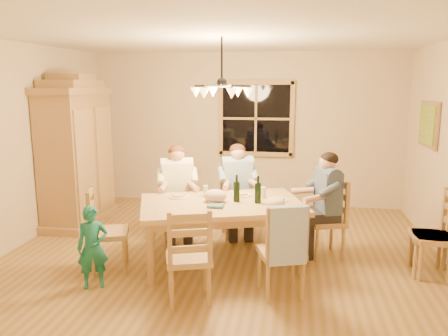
% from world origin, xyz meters
% --- Properties ---
extents(floor, '(5.50, 5.50, 0.00)m').
position_xyz_m(floor, '(0.00, 0.00, 0.00)').
color(floor, olive).
rests_on(floor, ground).
extents(ceiling, '(5.50, 5.00, 0.02)m').
position_xyz_m(ceiling, '(0.00, 0.00, 2.70)').
color(ceiling, white).
rests_on(ceiling, wall_back).
extents(wall_back, '(5.50, 0.02, 2.70)m').
position_xyz_m(wall_back, '(0.00, 2.50, 1.35)').
color(wall_back, '#CCB190').
rests_on(wall_back, floor).
extents(wall_left, '(0.02, 5.00, 2.70)m').
position_xyz_m(wall_left, '(-2.75, 0.00, 1.35)').
color(wall_left, '#CCB190').
rests_on(wall_left, floor).
extents(window, '(1.30, 0.06, 1.30)m').
position_xyz_m(window, '(0.20, 2.47, 1.55)').
color(window, black).
rests_on(window, wall_back).
extents(painting, '(0.06, 0.78, 0.64)m').
position_xyz_m(painting, '(2.71, 1.20, 1.60)').
color(painting, olive).
rests_on(painting, wall_right).
extents(chandelier, '(0.77, 0.68, 0.71)m').
position_xyz_m(chandelier, '(-0.00, 0.00, 2.08)').
color(chandelier, black).
rests_on(chandelier, ceiling).
extents(armoire, '(0.66, 1.40, 2.30)m').
position_xyz_m(armoire, '(-2.42, 0.95, 1.06)').
color(armoire, olive).
rests_on(armoire, floor).
extents(dining_table, '(2.18, 1.71, 0.76)m').
position_xyz_m(dining_table, '(0.04, -0.25, 0.66)').
color(dining_table, '#AB7A4C').
rests_on(dining_table, floor).
extents(chair_far_left, '(0.55, 0.54, 0.99)m').
position_xyz_m(chair_far_left, '(-0.70, 0.45, 0.30)').
color(chair_far_left, '#9D7945').
rests_on(chair_far_left, floor).
extents(chair_far_right, '(0.55, 0.54, 0.99)m').
position_xyz_m(chair_far_right, '(0.10, 0.72, 0.30)').
color(chair_far_right, '#9D7945').
rests_on(chair_far_right, floor).
extents(chair_near_left, '(0.55, 0.54, 0.99)m').
position_xyz_m(chair_near_left, '(-0.13, -1.26, 0.30)').
color(chair_near_left, '#9D7945').
rests_on(chair_near_left, floor).
extents(chair_near_right, '(0.55, 0.54, 0.99)m').
position_xyz_m(chair_near_right, '(0.78, -0.96, 0.30)').
color(chair_near_right, '#9D7945').
rests_on(chair_near_right, floor).
extents(chair_end_left, '(0.54, 0.55, 0.99)m').
position_xyz_m(chair_end_left, '(-1.22, -0.67, 0.30)').
color(chair_end_left, '#9D7945').
rests_on(chair_end_left, floor).
extents(chair_end_right, '(0.54, 0.55, 0.99)m').
position_xyz_m(chair_end_right, '(1.29, 0.17, 0.30)').
color(chair_end_right, '#9D7945').
rests_on(chair_end_right, floor).
extents(adult_woman, '(0.49, 0.52, 0.87)m').
position_xyz_m(adult_woman, '(-0.70, 0.45, 0.84)').
color(adult_woman, '#FBF4C2').
rests_on(adult_woman, floor).
extents(adult_plaid_man, '(0.49, 0.52, 0.87)m').
position_xyz_m(adult_plaid_man, '(0.10, 0.72, 0.84)').
color(adult_plaid_man, '#366794').
rests_on(adult_plaid_man, floor).
extents(adult_slate_man, '(0.52, 0.49, 0.87)m').
position_xyz_m(adult_slate_man, '(1.29, 0.17, 0.84)').
color(adult_slate_man, '#45536E').
rests_on(adult_slate_man, floor).
extents(towel, '(0.39, 0.22, 0.58)m').
position_xyz_m(towel, '(0.84, -1.14, 0.70)').
color(towel, '#98ACCF').
rests_on(towel, chair_near_right).
extents(wine_bottle_a, '(0.08, 0.08, 0.33)m').
position_xyz_m(wine_bottle_a, '(0.21, -0.19, 0.93)').
color(wine_bottle_a, black).
rests_on(wine_bottle_a, dining_table).
extents(wine_bottle_b, '(0.08, 0.08, 0.33)m').
position_xyz_m(wine_bottle_b, '(0.47, -0.22, 0.93)').
color(wine_bottle_b, black).
rests_on(wine_bottle_b, dining_table).
extents(plate_woman, '(0.26, 0.26, 0.02)m').
position_xyz_m(plate_woman, '(-0.53, -0.11, 0.77)').
color(plate_woman, white).
rests_on(plate_woman, dining_table).
extents(plate_plaid, '(0.26, 0.26, 0.02)m').
position_xyz_m(plate_plaid, '(0.23, 0.09, 0.77)').
color(plate_plaid, white).
rests_on(plate_plaid, dining_table).
extents(plate_slate, '(0.26, 0.26, 0.02)m').
position_xyz_m(plate_slate, '(0.69, -0.08, 0.77)').
color(plate_slate, white).
rests_on(plate_slate, dining_table).
extents(wine_glass_a, '(0.06, 0.06, 0.14)m').
position_xyz_m(wine_glass_a, '(-0.20, -0.01, 0.83)').
color(wine_glass_a, silver).
rests_on(wine_glass_a, dining_table).
extents(wine_glass_b, '(0.06, 0.06, 0.14)m').
position_xyz_m(wine_glass_b, '(0.52, 0.02, 0.83)').
color(wine_glass_b, silver).
rests_on(wine_glass_b, dining_table).
extents(cap, '(0.20, 0.20, 0.11)m').
position_xyz_m(cap, '(0.70, -0.36, 0.82)').
color(cap, '#CEB289').
rests_on(cap, dining_table).
extents(napkin, '(0.22, 0.19, 0.03)m').
position_xyz_m(napkin, '(0.01, -0.48, 0.78)').
color(napkin, '#44627E').
rests_on(napkin, dining_table).
extents(cloth_bundle, '(0.28, 0.22, 0.15)m').
position_xyz_m(cloth_bundle, '(-0.04, -0.25, 0.84)').
color(cloth_bundle, tan).
rests_on(cloth_bundle, dining_table).
extents(child, '(0.39, 0.33, 0.90)m').
position_xyz_m(child, '(-1.21, -1.12, 0.45)').
color(child, '#186F65').
rests_on(child, floor).
extents(chair_spare_front, '(0.49, 0.51, 0.99)m').
position_xyz_m(chair_spare_front, '(2.45, -0.23, 0.30)').
color(chair_spare_front, '#9D7945').
rests_on(chair_spare_front, floor).
extents(chair_spare_back, '(0.46, 0.48, 0.99)m').
position_xyz_m(chair_spare_back, '(2.45, -0.23, 0.30)').
color(chair_spare_back, '#9D7945').
rests_on(chair_spare_back, floor).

